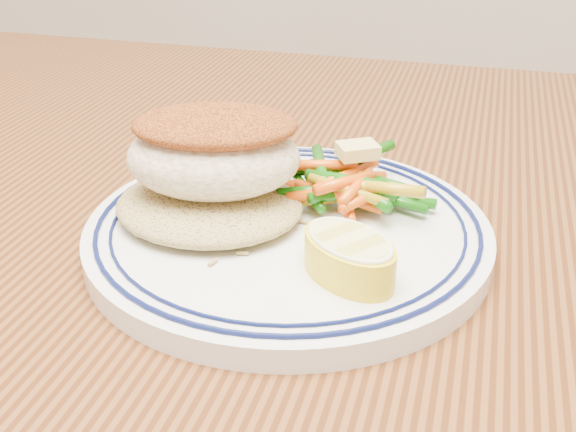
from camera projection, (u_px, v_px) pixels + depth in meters
The scene contains 7 objects.
dining_table at pixel (294, 368), 0.50m from camera, with size 1.50×0.90×0.75m.
plate at pixel (288, 231), 0.46m from camera, with size 0.25×0.25×0.02m.
rice_pilaf at pixel (209, 201), 0.45m from camera, with size 0.12×0.11×0.02m, color #97824B.
fish_fillet at pixel (214, 150), 0.44m from camera, with size 0.12×0.10×0.05m.
vegetable_pile at pixel (346, 184), 0.47m from camera, with size 0.11×0.10×0.03m.
butter_pat at pixel (358, 150), 0.47m from camera, with size 0.03×0.02×0.01m, color #F0D475.
lemon_wedge at pixel (349, 255), 0.39m from camera, with size 0.08×0.08×0.02m.
Camera 1 is at (0.10, -0.38, 0.98)m, focal length 45.00 mm.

